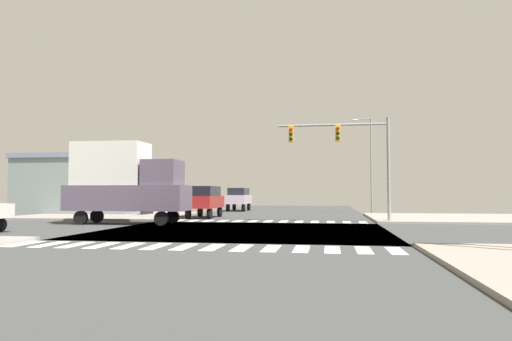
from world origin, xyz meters
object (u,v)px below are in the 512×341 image
(traffic_signal_mast, at_px, (345,145))
(suv_nearside_1, at_px, (205,199))
(street_lamp, at_px, (369,157))
(box_truck_queued_1, at_px, (125,181))
(suv_farside_2, at_px, (239,197))
(bank_building, at_px, (87,185))

(traffic_signal_mast, distance_m, suv_nearside_1, 11.45)
(street_lamp, height_order, box_truck_queued_1, street_lamp)
(suv_farside_2, xyz_separation_m, box_truck_queued_1, (-2.90, -20.76, 1.17))
(bank_building, xyz_separation_m, suv_farside_2, (11.99, 8.55, -1.18))
(traffic_signal_mast, height_order, box_truck_queued_1, traffic_signal_mast)
(bank_building, height_order, suv_farside_2, bank_building)
(traffic_signal_mast, distance_m, box_truck_queued_1, 13.69)
(street_lamp, height_order, suv_farside_2, street_lamp)
(suv_nearside_1, height_order, suv_farside_2, same)
(bank_building, bearing_deg, suv_farside_2, 35.50)
(traffic_signal_mast, bearing_deg, suv_farside_2, 120.42)
(suv_nearside_1, relative_size, suv_farside_2, 1.00)
(traffic_signal_mast, height_order, suv_nearside_1, traffic_signal_mast)
(suv_farside_2, bearing_deg, bank_building, 35.50)
(street_lamp, distance_m, box_truck_queued_1, 23.23)
(traffic_signal_mast, height_order, street_lamp, street_lamp)
(box_truck_queued_1, bearing_deg, traffic_signal_mast, 104.95)
(traffic_signal_mast, bearing_deg, bank_building, 158.49)
(suv_nearside_1, distance_m, suv_farside_2, 13.24)
(traffic_signal_mast, height_order, bank_building, traffic_signal_mast)
(bank_building, bearing_deg, street_lamp, 10.99)
(street_lamp, xyz_separation_m, bank_building, (-24.72, -4.80, -2.54))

